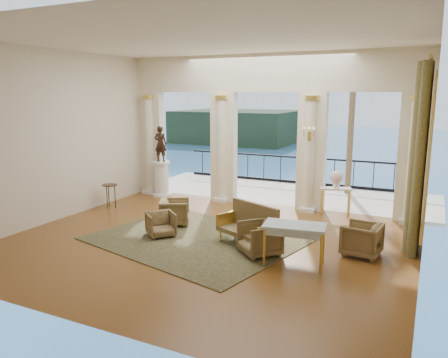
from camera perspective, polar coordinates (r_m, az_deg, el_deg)
The scene contains 23 objects.
floor at distance 10.15m, azimuth -2.35°, elevation -8.27°, with size 9.00×9.00×0.00m, color #532D0A.
room_walls at distance 8.61m, azimuth -6.03°, elevation 7.79°, with size 9.00×9.00×9.00m.
arcade at distance 13.09m, azimuth 5.50°, elevation 7.65°, with size 9.00×0.56×4.50m.
terrace at distance 15.32m, azimuth 7.88°, elevation -1.85°, with size 10.00×3.60×0.10m, color #B7AA9A.
balustrade at distance 16.73m, azimuth 9.61°, elevation 0.80°, with size 9.00×0.06×1.03m.
palm_tree at distance 15.26m, azimuth 16.63°, elevation 13.41°, with size 2.00×2.00×4.50m.
headland at distance 85.93m, azimuth 1.93°, elevation 6.92°, with size 22.00×18.00×6.00m, color black.
sea at distance 69.22m, azimuth 21.71°, elevation 2.60°, with size 160.00×160.00×0.00m, color #22578C.
curtain at distance 10.03m, azimuth 24.13°, elevation 2.42°, with size 0.33×1.40×4.09m.
window_frame at distance 10.02m, azimuth 25.23°, elevation 2.78°, with size 0.04×1.60×3.40m, color gold.
wall_sconce at distance 12.40m, azimuth 11.07°, elevation 5.65°, with size 0.30×0.11×0.33m.
rug at distance 10.34m, azimuth -3.85°, elevation -7.86°, with size 4.50×3.50×0.02m, color #272D18.
armchair_a at distance 10.57m, azimuth -8.23°, elevation -5.74°, with size 0.63×0.59×0.65m, color #46341E.
armchair_b at distance 9.32m, azimuth 4.68°, elevation -7.58°, with size 0.76×0.71×0.78m, color #46341E.
armchair_c at distance 9.69m, azimuth 17.53°, elevation -7.35°, with size 0.75×0.70×0.77m, color #46341E.
armchair_d at distance 11.42m, azimuth -6.45°, elevation -4.16°, with size 0.72×0.68×0.74m, color #46341E.
settee at distance 9.83m, azimuth 3.35°, elevation -6.05°, with size 1.55×1.14×0.95m.
game_table at distance 8.79m, azimuth 9.22°, elevation -6.42°, with size 1.29×0.83×0.83m.
pedestal at distance 14.61m, azimuth -8.16°, elevation -0.06°, with size 0.63×0.63×1.16m.
statue at distance 14.43m, azimuth -8.29°, elevation 4.57°, with size 0.43×0.28×1.17m, color black.
console_table at distance 12.51m, azimuth 14.40°, elevation -1.74°, with size 0.90×0.60×0.79m.
urn at distance 12.43m, azimuth 14.49°, elevation 0.10°, with size 0.36×0.36×0.48m.
side_table at distance 13.35m, azimuth -14.69°, elevation -1.13°, with size 0.44×0.44×0.72m.
Camera 1 is at (4.51, -8.44, 3.38)m, focal length 35.00 mm.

